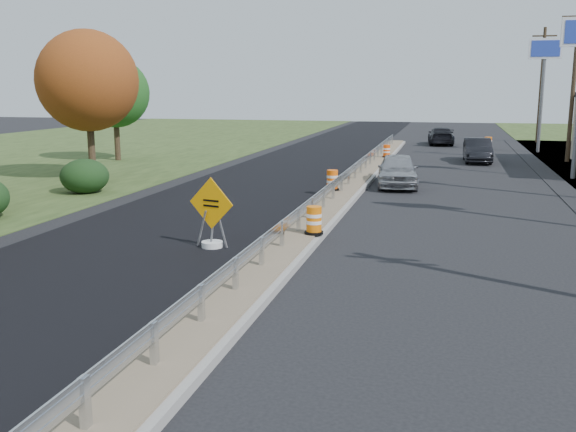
% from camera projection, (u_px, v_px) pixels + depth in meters
% --- Properties ---
extents(ground, '(140.00, 140.00, 0.00)m').
position_uv_depth(ground, '(299.00, 238.00, 19.74)').
color(ground, black).
rests_on(ground, ground).
extents(milled_overlay, '(7.20, 120.00, 0.01)m').
position_uv_depth(milled_overlay, '(256.00, 185.00, 30.30)').
color(milled_overlay, black).
rests_on(milled_overlay, ground).
extents(median, '(1.60, 55.00, 0.23)m').
position_uv_depth(median, '(341.00, 193.00, 27.32)').
color(median, gray).
rests_on(median, ground).
extents(guardrail, '(0.10, 46.15, 0.72)m').
position_uv_depth(guardrail, '(345.00, 176.00, 28.15)').
color(guardrail, silver).
rests_on(guardrail, median).
extents(pylon_sign_north, '(2.20, 0.30, 7.90)m').
position_uv_depth(pylon_sign_north, '(545.00, 59.00, 44.48)').
color(pylon_sign_north, slate).
rests_on(pylon_sign_north, ground).
extents(utility_pole_nmid, '(1.90, 0.26, 9.40)m').
position_uv_depth(utility_pole_nmid, '(574.00, 81.00, 38.83)').
color(utility_pole_nmid, '#473523').
rests_on(utility_pole_nmid, ground).
extents(utility_pole_north, '(1.90, 0.26, 9.40)m').
position_uv_depth(utility_pole_north, '(541.00, 83.00, 53.10)').
color(utility_pole_north, '#473523').
rests_on(utility_pole_north, ground).
extents(hedge_north, '(2.09, 2.09, 1.52)m').
position_uv_depth(hedge_north, '(85.00, 176.00, 27.93)').
color(hedge_north, black).
rests_on(hedge_north, ground).
extents(tree_near_red, '(4.95, 4.95, 7.35)m').
position_uv_depth(tree_near_red, '(87.00, 81.00, 31.41)').
color(tree_near_red, '#473523').
rests_on(tree_near_red, ground).
extents(tree_near_back, '(4.29, 4.29, 6.37)m').
position_uv_depth(tree_near_back, '(115.00, 93.00, 39.86)').
color(tree_near_back, '#473523').
rests_on(tree_near_back, ground).
extents(caution_sign, '(1.44, 0.62, 2.04)m').
position_uv_depth(caution_sign, '(212.00, 230.00, 18.43)').
color(caution_sign, white).
rests_on(caution_sign, ground).
extents(barrel_median_near, '(0.57, 0.57, 0.83)m').
position_uv_depth(barrel_median_near, '(314.00, 221.00, 19.17)').
color(barrel_median_near, black).
rests_on(barrel_median_near, median).
extents(barrel_median_mid, '(0.59, 0.59, 0.87)m').
position_uv_depth(barrel_median_mid, '(332.00, 181.00, 27.36)').
color(barrel_median_mid, black).
rests_on(barrel_median_mid, median).
extents(barrel_median_far, '(0.53, 0.53, 0.78)m').
position_uv_depth(barrel_median_far, '(387.00, 151.00, 40.35)').
color(barrel_median_far, black).
rests_on(barrel_median_far, median).
extents(barrel_shoulder_far, '(0.65, 0.65, 0.95)m').
position_uv_depth(barrel_shoulder_far, '(488.00, 144.00, 47.74)').
color(barrel_shoulder_far, black).
rests_on(barrel_shoulder_far, ground).
extents(car_silver, '(2.25, 4.66, 1.53)m').
position_uv_depth(car_silver, '(398.00, 170.00, 29.89)').
color(car_silver, '#A5A5A9').
rests_on(car_silver, ground).
extents(car_dark_mid, '(1.71, 4.51, 1.47)m').
position_uv_depth(car_dark_mid, '(477.00, 150.00, 39.71)').
color(car_dark_mid, black).
rests_on(car_dark_mid, ground).
extents(car_dark_far, '(2.26, 4.98, 1.41)m').
position_uv_depth(car_dark_far, '(441.00, 136.00, 51.99)').
color(car_dark_far, black).
rests_on(car_dark_far, ground).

